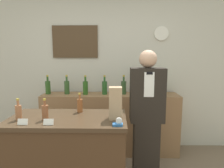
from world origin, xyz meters
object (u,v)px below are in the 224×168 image
object	(u,v)px
paper_bag	(115,103)
potted_plant	(157,83)
tape_dispenser	(118,123)
shopkeeper	(147,116)

from	to	relation	value
paper_bag	potted_plant	bearing A→B (deg)	61.70
paper_bag	tape_dispenser	size ratio (longest dim) A/B	3.48
shopkeeper	tape_dispenser	bearing A→B (deg)	-116.79
shopkeeper	paper_bag	world-z (taller)	shopkeeper
paper_bag	tape_dispenser	distance (m)	0.24
shopkeeper	potted_plant	world-z (taller)	shopkeeper
shopkeeper	potted_plant	xyz separation A→B (m)	(0.26, 0.68, 0.33)
potted_plant	paper_bag	size ratio (longest dim) A/B	1.05
shopkeeper	potted_plant	distance (m)	0.80
shopkeeper	paper_bag	bearing A→B (deg)	-126.34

